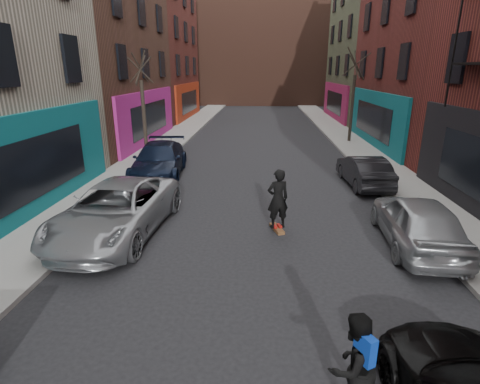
# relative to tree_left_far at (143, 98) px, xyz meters

# --- Properties ---
(sidewalk_left) EXTENTS (2.50, 84.00, 0.13)m
(sidewalk_left) POSITION_rel_tree_left_far_xyz_m (-0.05, 12.00, -3.31)
(sidewalk_left) COLOR gray
(sidewalk_left) RESTS_ON ground
(sidewalk_right) EXTENTS (2.50, 84.00, 0.13)m
(sidewalk_right) POSITION_rel_tree_left_far_xyz_m (12.45, 12.00, -3.31)
(sidewalk_right) COLOR gray
(sidewalk_right) RESTS_ON ground
(building_far) EXTENTS (40.00, 10.00, 14.00)m
(building_far) POSITION_rel_tree_left_far_xyz_m (6.20, 38.00, 3.62)
(building_far) COLOR #47281E
(building_far) RESTS_ON ground
(tree_left_far) EXTENTS (2.00, 2.00, 6.50)m
(tree_left_far) POSITION_rel_tree_left_far_xyz_m (0.00, 0.00, 0.00)
(tree_left_far) COLOR black
(tree_left_far) RESTS_ON sidewalk_left
(tree_right_far) EXTENTS (2.00, 2.00, 6.80)m
(tree_right_far) POSITION_rel_tree_left_far_xyz_m (12.40, 6.00, 0.15)
(tree_right_far) COLOR black
(tree_right_far) RESTS_ON sidewalk_right
(parked_left_far) EXTENTS (2.99, 5.79, 1.56)m
(parked_left_far) POSITION_rel_tree_left_far_xyz_m (2.04, -9.79, -2.60)
(parked_left_far) COLOR gray
(parked_left_far) RESTS_ON ground
(parked_left_end) EXTENTS (2.63, 5.49, 1.54)m
(parked_left_end) POSITION_rel_tree_left_far_xyz_m (1.60, -3.28, -2.61)
(parked_left_end) COLOR black
(parked_left_end) RESTS_ON ground
(parked_right_far) EXTENTS (2.05, 4.50, 1.50)m
(parked_right_far) POSITION_rel_tree_left_far_xyz_m (10.80, -10.09, -2.63)
(parked_right_far) COLOR #93979B
(parked_right_far) RESTS_ON ground
(parked_right_end) EXTENTS (1.65, 4.10, 1.32)m
(parked_right_end) POSITION_rel_tree_left_far_xyz_m (10.80, -4.23, -2.72)
(parked_right_end) COLOR black
(parked_right_end) RESTS_ON ground
(skateboard) EXTENTS (0.47, 0.83, 0.10)m
(skateboard) POSITION_rel_tree_left_far_xyz_m (6.91, -9.25, -3.33)
(skateboard) COLOR brown
(skateboard) RESTS_ON ground
(skateboarder) EXTENTS (0.80, 0.65, 1.88)m
(skateboarder) POSITION_rel_tree_left_far_xyz_m (6.91, -9.25, -2.34)
(skateboarder) COLOR black
(skateboarder) RESTS_ON skateboard
(pedestrian) EXTENTS (1.02, 0.95, 1.67)m
(pedestrian) POSITION_rel_tree_left_far_xyz_m (7.73, -15.79, -2.54)
(pedestrian) COLOR black
(pedestrian) RESTS_ON ground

